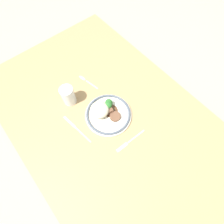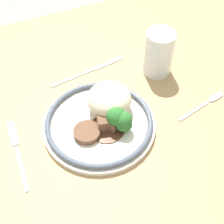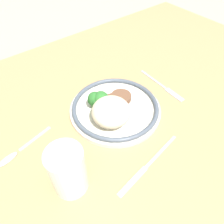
# 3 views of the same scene
# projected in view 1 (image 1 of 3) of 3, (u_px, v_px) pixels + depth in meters

# --- Properties ---
(ground_plane) EXTENTS (8.00, 8.00, 0.00)m
(ground_plane) POSITION_uv_depth(u_px,v_px,m) (107.00, 120.00, 0.99)
(ground_plane) COLOR tan
(dining_table) EXTENTS (1.43, 0.93, 0.05)m
(dining_table) POSITION_uv_depth(u_px,v_px,m) (107.00, 118.00, 0.97)
(dining_table) COLOR tan
(dining_table) RESTS_ON ground
(plate) EXTENTS (0.25, 0.25, 0.08)m
(plate) POSITION_uv_depth(u_px,v_px,m) (106.00, 112.00, 0.94)
(plate) COLOR silver
(plate) RESTS_ON dining_table
(juice_glass) EXTENTS (0.07, 0.07, 0.12)m
(juice_glass) POSITION_uv_depth(u_px,v_px,m) (68.00, 96.00, 0.94)
(juice_glass) COLOR orange
(juice_glass) RESTS_ON dining_table
(fork) EXTENTS (0.02, 0.18, 0.00)m
(fork) POSITION_uv_depth(u_px,v_px,m) (128.00, 143.00, 0.89)
(fork) COLOR #B7B7BC
(fork) RESTS_ON dining_table
(knife) EXTENTS (0.21, 0.04, 0.00)m
(knife) POSITION_uv_depth(u_px,v_px,m) (76.00, 128.00, 0.92)
(knife) COLOR #B7B7BC
(knife) RESTS_ON dining_table
(spoon) EXTENTS (0.15, 0.04, 0.01)m
(spoon) POSITION_uv_depth(u_px,v_px,m) (85.00, 80.00, 1.05)
(spoon) COLOR #B7B7BC
(spoon) RESTS_ON dining_table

